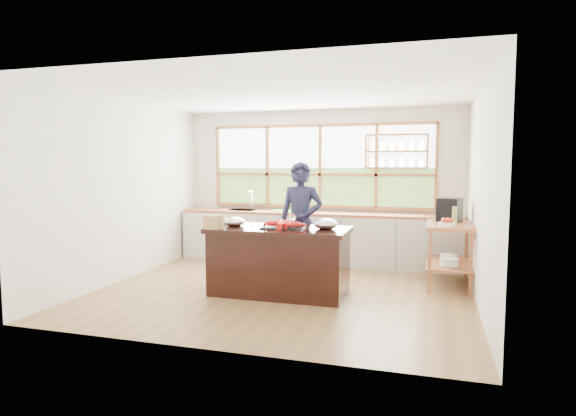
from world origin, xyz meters
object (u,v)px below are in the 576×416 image
at_px(espresso_machine, 450,210).
at_px(cook, 301,223).
at_px(wicker_basket, 213,222).
at_px(island, 279,261).

bearing_deg(espresso_machine, cook, -143.07).
height_order(cook, wicker_basket, cook).
xyz_separation_m(island, espresso_machine, (2.19, 1.36, 0.62)).
bearing_deg(island, wicker_basket, -158.02).
bearing_deg(wicker_basket, cook, 47.20).
distance_m(island, espresso_machine, 2.65).
height_order(cook, espresso_machine, cook).
distance_m(cook, espresso_machine, 2.19).
xyz_separation_m(island, wicker_basket, (-0.80, -0.32, 0.53)).
distance_m(espresso_machine, wicker_basket, 3.44).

